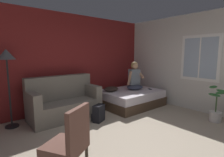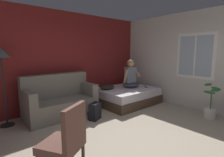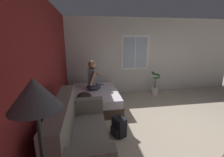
{
  "view_description": "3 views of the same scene",
  "coord_description": "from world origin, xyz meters",
  "px_view_note": "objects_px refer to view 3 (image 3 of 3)",
  "views": [
    {
      "loc": [
        -2.13,
        -1.74,
        1.6
      ],
      "look_at": [
        1.01,
        2.05,
        0.9
      ],
      "focal_mm": 28.0,
      "sensor_mm": 36.0,
      "label": 1
    },
    {
      "loc": [
        -2.13,
        -1.74,
        1.6
      ],
      "look_at": [
        1.02,
        1.9,
        0.86
      ],
      "focal_mm": 28.0,
      "sensor_mm": 36.0,
      "label": 2
    },
    {
      "loc": [
        -2.53,
        2.12,
        1.95
      ],
      "look_at": [
        0.96,
        1.54,
        1.02
      ],
      "focal_mm": 24.0,
      "sensor_mm": 36.0,
      "label": 3
    }
  ],
  "objects_px": {
    "backpack": "(119,127)",
    "cell_phone": "(102,85)",
    "floor_lamp": "(37,115)",
    "bed": "(94,99)",
    "couch": "(78,137)",
    "potted_plant": "(155,87)",
    "throw_pillow": "(84,96)",
    "person_seated": "(93,78)"
  },
  "relations": [
    {
      "from": "couch",
      "to": "floor_lamp",
      "type": "height_order",
      "value": "floor_lamp"
    },
    {
      "from": "cell_phone",
      "to": "potted_plant",
      "type": "xyz_separation_m",
      "value": [
        0.02,
        -1.93,
        -0.18
      ]
    },
    {
      "from": "backpack",
      "to": "throw_pillow",
      "type": "distance_m",
      "value": 1.24
    },
    {
      "from": "throw_pillow",
      "to": "person_seated",
      "type": "bearing_deg",
      "value": -19.13
    },
    {
      "from": "bed",
      "to": "floor_lamp",
      "type": "bearing_deg",
      "value": 170.54
    },
    {
      "from": "backpack",
      "to": "floor_lamp",
      "type": "bearing_deg",
      "value": 150.05
    },
    {
      "from": "backpack",
      "to": "person_seated",
      "type": "bearing_deg",
      "value": 14.58
    },
    {
      "from": "couch",
      "to": "potted_plant",
      "type": "height_order",
      "value": "couch"
    },
    {
      "from": "bed",
      "to": "potted_plant",
      "type": "xyz_separation_m",
      "value": [
        0.61,
        -2.21,
        0.07
      ]
    },
    {
      "from": "potted_plant",
      "to": "throw_pillow",
      "type": "bearing_deg",
      "value": 115.05
    },
    {
      "from": "bed",
      "to": "floor_lamp",
      "type": "relative_size",
      "value": 1.06
    },
    {
      "from": "bed",
      "to": "person_seated",
      "type": "distance_m",
      "value": 0.63
    },
    {
      "from": "couch",
      "to": "floor_lamp",
      "type": "xyz_separation_m",
      "value": [
        -1.15,
        0.17,
        1.04
      ]
    },
    {
      "from": "person_seated",
      "to": "floor_lamp",
      "type": "relative_size",
      "value": 0.51
    },
    {
      "from": "cell_phone",
      "to": "person_seated",
      "type": "bearing_deg",
      "value": 163.59
    },
    {
      "from": "couch",
      "to": "cell_phone",
      "type": "xyz_separation_m",
      "value": [
        2.61,
        -0.63,
        0.09
      ]
    },
    {
      "from": "bed",
      "to": "potted_plant",
      "type": "height_order",
      "value": "potted_plant"
    },
    {
      "from": "person_seated",
      "to": "throw_pillow",
      "type": "relative_size",
      "value": 1.82
    },
    {
      "from": "cell_phone",
      "to": "floor_lamp",
      "type": "distance_m",
      "value": 3.96
    },
    {
      "from": "cell_phone",
      "to": "potted_plant",
      "type": "bearing_deg",
      "value": -69.31
    },
    {
      "from": "couch",
      "to": "throw_pillow",
      "type": "height_order",
      "value": "couch"
    },
    {
      "from": "bed",
      "to": "cell_phone",
      "type": "height_order",
      "value": "cell_phone"
    },
    {
      "from": "floor_lamp",
      "to": "potted_plant",
      "type": "distance_m",
      "value": 4.8
    },
    {
      "from": "bed",
      "to": "floor_lamp",
      "type": "distance_m",
      "value": 3.43
    },
    {
      "from": "bed",
      "to": "person_seated",
      "type": "bearing_deg",
      "value": 5.67
    },
    {
      "from": "backpack",
      "to": "throw_pillow",
      "type": "xyz_separation_m",
      "value": [
        0.97,
        0.7,
        0.36
      ]
    },
    {
      "from": "bed",
      "to": "potted_plant",
      "type": "bearing_deg",
      "value": -74.63
    },
    {
      "from": "couch",
      "to": "throw_pillow",
      "type": "distance_m",
      "value": 1.48
    },
    {
      "from": "floor_lamp",
      "to": "person_seated",
      "type": "bearing_deg",
      "value": -8.64
    },
    {
      "from": "cell_phone",
      "to": "potted_plant",
      "type": "relative_size",
      "value": 0.17
    },
    {
      "from": "floor_lamp",
      "to": "bed",
      "type": "bearing_deg",
      "value": -9.46
    },
    {
      "from": "throw_pillow",
      "to": "potted_plant",
      "type": "distance_m",
      "value": 2.75
    },
    {
      "from": "bed",
      "to": "throw_pillow",
      "type": "distance_m",
      "value": 0.69
    },
    {
      "from": "person_seated",
      "to": "potted_plant",
      "type": "bearing_deg",
      "value": -79.27
    },
    {
      "from": "throw_pillow",
      "to": "floor_lamp",
      "type": "bearing_deg",
      "value": 174.45
    },
    {
      "from": "throw_pillow",
      "to": "cell_phone",
      "type": "xyz_separation_m",
      "value": [
        1.14,
        -0.55,
        -0.07
      ]
    },
    {
      "from": "throw_pillow",
      "to": "potted_plant",
      "type": "bearing_deg",
      "value": -64.95
    },
    {
      "from": "backpack",
      "to": "cell_phone",
      "type": "bearing_deg",
      "value": 4.03
    },
    {
      "from": "throw_pillow",
      "to": "cell_phone",
      "type": "relative_size",
      "value": 3.33
    },
    {
      "from": "throw_pillow",
      "to": "floor_lamp",
      "type": "height_order",
      "value": "floor_lamp"
    },
    {
      "from": "bed",
      "to": "couch",
      "type": "xyz_separation_m",
      "value": [
        -2.02,
        0.36,
        0.16
      ]
    },
    {
      "from": "backpack",
      "to": "throw_pillow",
      "type": "relative_size",
      "value": 0.95
    }
  ]
}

